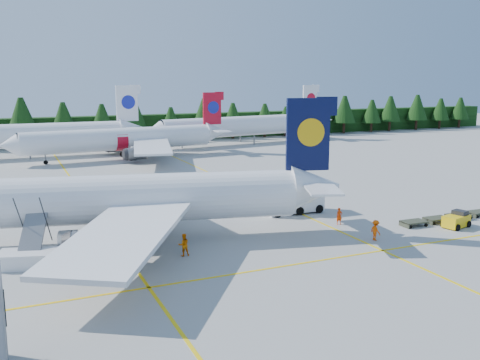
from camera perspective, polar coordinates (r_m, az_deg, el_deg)
name	(u,v)px	position (r m, az deg, el deg)	size (l,w,h in m)	color
ground	(285,240)	(48.29, 4.87, -6.38)	(320.00, 320.00, 0.00)	#A1A19B
taxi_stripe_a	(91,207)	(62.61, -15.60, -2.75)	(0.25, 120.00, 0.01)	yellow
taxi_stripe_b	(252,192)	(68.21, 1.24, -1.26)	(0.25, 120.00, 0.01)	yellow
taxi_stripe_cross	(322,260)	(43.40, 8.71, -8.46)	(80.00, 0.25, 0.01)	yellow
treeline_hedge	(112,129)	(124.93, -13.51, 5.31)	(220.00, 4.00, 6.00)	black
airliner_navy	(79,202)	(48.21, -16.80, -2.22)	(42.26, 34.36, 12.49)	white
airliner_red	(116,140)	(97.88, -13.07, 4.20)	(39.99, 32.79, 11.63)	white
airliner_far_left	(8,136)	(105.08, -23.55, 4.32)	(44.49, 4.66, 12.95)	white
airliner_far_right	(234,126)	(117.66, -0.62, 5.77)	(43.48, 10.35, 12.70)	white
airstairs	(29,254)	(44.70, -21.54, -7.35)	(4.99, 6.77, 4.05)	white
service_truck	(294,199)	(57.54, 5.79, -2.04)	(6.33, 2.45, 3.03)	white
baggage_tug	(457,220)	(56.01, 22.10, -3.96)	(3.07, 2.13, 1.49)	#E5B80C
dolly_train	(459,215)	(59.31, 22.29, -3.47)	(14.47, 1.95, 0.14)	#353929
uld_pair	(85,242)	(45.53, -16.18, -6.39)	(4.95, 2.97, 1.64)	#353929
crew_a	(339,216)	(53.77, 10.54, -3.81)	(0.61, 0.40, 1.67)	#F43D05
crew_b	(184,245)	(43.91, -6.02, -6.88)	(0.91, 0.71, 1.86)	orange
crew_c	(376,230)	(49.26, 14.26, -5.21)	(0.76, 0.52, 1.85)	#F55105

